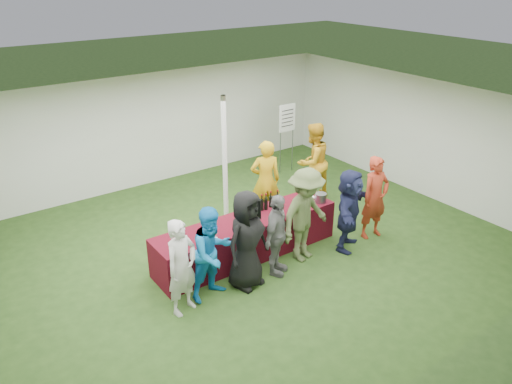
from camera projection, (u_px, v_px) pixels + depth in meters
ground at (238, 252)px, 9.47m from camera, size 60.00×60.00×0.00m
tent at (225, 161)px, 10.06m from camera, size 10.00×10.00×10.00m
serving_table at (247, 238)px, 9.21m from camera, size 3.60×0.80×0.75m
wine_bottles at (266, 203)px, 9.40m from camera, size 0.60×0.11×0.32m
wine_glasses at (210, 234)px, 8.34m from camera, size 1.19×0.10×0.16m
water_bottle at (244, 213)px, 9.07m from camera, size 0.07×0.07×0.23m
bar_towel at (308, 198)px, 9.87m from camera, size 0.25×0.18×0.03m
dump_bucket at (321, 198)px, 9.69m from camera, size 0.22×0.22×0.18m
wine_list_sign at (287, 123)px, 12.58m from camera, size 0.50×0.03×1.80m
staff_pourer at (265, 180)px, 10.37m from camera, size 0.75×0.64×1.74m
staff_back at (313, 162)px, 11.26m from camera, size 0.93×0.76×1.80m
customer_0 at (182, 267)px, 7.56m from camera, size 0.67×0.54×1.59m
customer_1 at (212, 253)px, 7.92m from camera, size 0.86×0.71×1.59m
customer_2 at (247, 240)px, 8.16m from camera, size 0.95×0.73×1.73m
customer_3 at (277, 235)px, 8.52m from camera, size 0.94×0.78×1.50m
customer_4 at (305, 215)px, 8.90m from camera, size 1.27×0.89×1.78m
customer_5 at (349, 210)px, 9.30m from camera, size 1.50×1.21×1.60m
customer_6 at (375, 198)px, 9.69m from camera, size 0.65×0.47×1.68m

